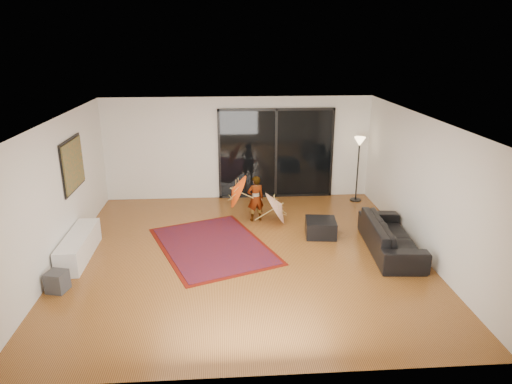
{
  "coord_description": "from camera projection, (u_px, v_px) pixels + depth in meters",
  "views": [
    {
      "loc": [
        -0.35,
        -8.26,
        4.09
      ],
      "look_at": [
        0.27,
        0.61,
        1.1
      ],
      "focal_mm": 32.0,
      "sensor_mm": 36.0,
      "label": 1
    }
  ],
  "objects": [
    {
      "name": "parasol_white",
      "position": [
        282.0,
        202.0,
        10.56
      ],
      "size": [
        0.6,
        0.83,
        0.93
      ],
      "rotation": [
        0.0,
        1.02,
        0.0
      ],
      "color": "white",
      "rests_on": "floor"
    },
    {
      "name": "speaker",
      "position": [
        57.0,
        281.0,
        7.74
      ],
      "size": [
        0.38,
        0.38,
        0.36
      ],
      "primitive_type": "cube",
      "rotation": [
        0.0,
        0.0,
        -0.25
      ],
      "color": "#424244",
      "rests_on": "floor"
    },
    {
      "name": "floor_lamp",
      "position": [
        359.0,
        151.0,
        11.74
      ],
      "size": [
        0.29,
        0.29,
        1.71
      ],
      "color": "black",
      "rests_on": "floor"
    },
    {
      "name": "wall_left",
      "position": [
        56.0,
        194.0,
        8.47
      ],
      "size": [
        0.0,
        7.0,
        7.0
      ],
      "primitive_type": "plane",
      "rotation": [
        1.57,
        0.0,
        1.57
      ],
      "color": "silver",
      "rests_on": "floor"
    },
    {
      "name": "sofa",
      "position": [
        391.0,
        236.0,
        9.18
      ],
      "size": [
        1.02,
        2.26,
        0.64
      ],
      "primitive_type": "imported",
      "rotation": [
        0.0,
        0.0,
        1.5
      ],
      "color": "black",
      "rests_on": "floor"
    },
    {
      "name": "painting",
      "position": [
        73.0,
        165.0,
        9.32
      ],
      "size": [
        0.04,
        1.28,
        1.08
      ],
      "color": "black",
      "rests_on": "wall_left"
    },
    {
      "name": "parasol_orange",
      "position": [
        232.0,
        192.0,
        10.51
      ],
      "size": [
        0.51,
        0.81,
        0.85
      ],
      "rotation": [
        0.0,
        -1.12,
        0.0
      ],
      "color": "#E1440B",
      "rests_on": "child"
    },
    {
      "name": "floor",
      "position": [
        245.0,
        254.0,
        9.13
      ],
      "size": [
        7.0,
        7.0,
        0.0
      ],
      "primitive_type": "plane",
      "color": "#955D28",
      "rests_on": "ground"
    },
    {
      "name": "sliding_door",
      "position": [
        276.0,
        154.0,
        12.1
      ],
      "size": [
        3.06,
        0.07,
        2.4
      ],
      "color": "black",
      "rests_on": "wall_back"
    },
    {
      "name": "wall_front",
      "position": [
        258.0,
        283.0,
        5.39
      ],
      "size": [
        7.0,
        0.0,
        7.0
      ],
      "primitive_type": "plane",
      "rotation": [
        -1.57,
        0.0,
        0.0
      ],
      "color": "silver",
      "rests_on": "floor"
    },
    {
      "name": "media_console",
      "position": [
        79.0,
        246.0,
        8.92
      ],
      "size": [
        0.46,
        1.74,
        0.48
      ],
      "primitive_type": "cube",
      "rotation": [
        0.0,
        0.0,
        0.01
      ],
      "color": "white",
      "rests_on": "floor"
    },
    {
      "name": "child",
      "position": [
        256.0,
        199.0,
        10.65
      ],
      "size": [
        0.45,
        0.35,
        1.1
      ],
      "primitive_type": "imported",
      "rotation": [
        0.0,
        0.0,
        3.39
      ],
      "color": "#999999",
      "rests_on": "floor"
    },
    {
      "name": "ottoman",
      "position": [
        321.0,
        228.0,
        9.93
      ],
      "size": [
        0.71,
        0.71,
        0.37
      ],
      "primitive_type": "cube",
      "rotation": [
        0.0,
        0.0,
        -0.11
      ],
      "color": "black",
      "rests_on": "floor"
    },
    {
      "name": "wall_back",
      "position": [
        238.0,
        148.0,
        12.01
      ],
      "size": [
        7.0,
        0.0,
        7.0
      ],
      "primitive_type": "plane",
      "rotation": [
        1.57,
        0.0,
        0.0
      ],
      "color": "silver",
      "rests_on": "floor"
    },
    {
      "name": "wall_right",
      "position": [
        422.0,
        186.0,
        8.94
      ],
      "size": [
        0.0,
        7.0,
        7.0
      ],
      "primitive_type": "plane",
      "rotation": [
        1.57,
        0.0,
        -1.57
      ],
      "color": "silver",
      "rests_on": "floor"
    },
    {
      "name": "persian_rug",
      "position": [
        213.0,
        246.0,
        9.48
      ],
      "size": [
        2.92,
        3.38,
        0.02
      ],
      "rotation": [
        0.0,
        0.0,
        0.37
      ],
      "color": "#540E07",
      "rests_on": "floor"
    },
    {
      "name": "ceiling",
      "position": [
        244.0,
        120.0,
        8.27
      ],
      "size": [
        7.0,
        7.0,
        0.0
      ],
      "primitive_type": "plane",
      "rotation": [
        3.14,
        0.0,
        0.0
      ],
      "color": "white",
      "rests_on": "wall_back"
    }
  ]
}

